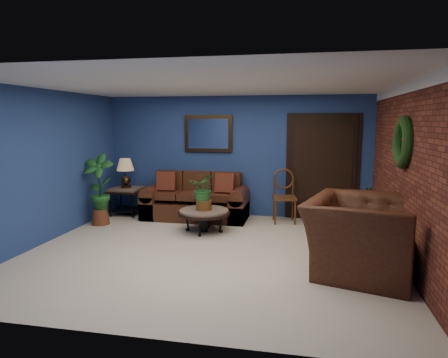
% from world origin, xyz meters
% --- Properties ---
extents(floor, '(5.50, 5.50, 0.00)m').
position_xyz_m(floor, '(0.00, 0.00, 0.00)').
color(floor, beige).
rests_on(floor, ground).
extents(wall_back, '(5.50, 0.04, 2.50)m').
position_xyz_m(wall_back, '(0.00, 2.50, 1.25)').
color(wall_back, navy).
rests_on(wall_back, ground).
extents(wall_left, '(0.04, 5.00, 2.50)m').
position_xyz_m(wall_left, '(-2.75, 0.00, 1.25)').
color(wall_left, navy).
rests_on(wall_left, ground).
extents(wall_right_brick, '(0.04, 5.00, 2.50)m').
position_xyz_m(wall_right_brick, '(2.75, 0.00, 1.25)').
color(wall_right_brick, brown).
rests_on(wall_right_brick, ground).
extents(ceiling, '(5.50, 5.00, 0.02)m').
position_xyz_m(ceiling, '(0.00, 0.00, 2.50)').
color(ceiling, white).
rests_on(ceiling, wall_back).
extents(crown_molding, '(0.03, 5.00, 0.14)m').
position_xyz_m(crown_molding, '(2.72, 0.00, 2.43)').
color(crown_molding, white).
rests_on(crown_molding, wall_right_brick).
extents(wall_mirror, '(1.02, 0.06, 0.77)m').
position_xyz_m(wall_mirror, '(-0.60, 2.46, 1.72)').
color(wall_mirror, '#3C2913').
rests_on(wall_mirror, wall_back).
extents(closet_door, '(1.44, 0.06, 2.18)m').
position_xyz_m(closet_door, '(1.75, 2.47, 1.05)').
color(closet_door, black).
rests_on(closet_door, wall_back).
extents(wreath, '(0.16, 0.72, 0.72)m').
position_xyz_m(wreath, '(2.69, 0.05, 1.70)').
color(wreath, black).
rests_on(wreath, wall_right_brick).
extents(sofa, '(2.11, 0.91, 0.95)m').
position_xyz_m(sofa, '(-0.76, 2.08, 0.31)').
color(sofa, '#4A2515').
rests_on(sofa, ground).
extents(coffee_table, '(0.94, 0.94, 0.40)m').
position_xyz_m(coffee_table, '(-0.36, 1.09, 0.34)').
color(coffee_table, '#514B47').
rests_on(coffee_table, ground).
extents(end_table, '(0.64, 0.64, 0.58)m').
position_xyz_m(end_table, '(-2.30, 2.05, 0.45)').
color(end_table, '#514B47').
rests_on(end_table, ground).
extents(table_lamp, '(0.36, 0.36, 0.60)m').
position_xyz_m(table_lamp, '(-2.30, 2.05, 0.97)').
color(table_lamp, '#3C2913').
rests_on(table_lamp, end_table).
extents(side_chair, '(0.51, 0.51, 1.05)m').
position_xyz_m(side_chair, '(1.02, 2.13, 0.59)').
color(side_chair, '#502F17').
rests_on(side_chair, ground).
extents(armchair, '(1.69, 1.82, 0.98)m').
position_xyz_m(armchair, '(2.15, -0.36, 0.49)').
color(armchair, '#4A2515').
rests_on(armchair, ground).
extents(coffee_plant, '(0.52, 0.46, 0.66)m').
position_xyz_m(coffee_plant, '(-0.36, 1.09, 0.76)').
color(coffee_plant, brown).
rests_on(coffee_plant, coffee_table).
extents(floor_plant, '(0.47, 0.41, 0.89)m').
position_xyz_m(floor_plant, '(2.35, 1.29, 0.47)').
color(floor_plant, brown).
rests_on(floor_plant, ground).
extents(tall_plant, '(0.60, 0.42, 1.38)m').
position_xyz_m(tall_plant, '(-2.45, 1.20, 0.74)').
color(tall_plant, brown).
rests_on(tall_plant, ground).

